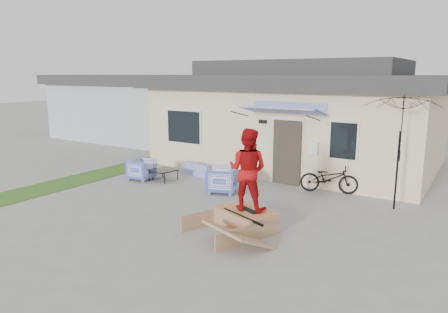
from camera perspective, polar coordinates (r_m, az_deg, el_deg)
The scene contains 13 objects.
ground at distance 10.48m, azimuth -6.80°, elevation -8.45°, with size 90.00×90.00×0.00m, color gray.
grass_strip at distance 15.39m, azimuth -17.08°, elevation -2.43°, with size 1.40×8.00×0.01m, color #325D1F.
house at distance 16.87m, azimuth 10.65°, elevation 5.73°, with size 10.80×8.49×4.10m.
neighbor_house at distance 24.39m, azimuth -11.05°, elevation 7.03°, with size 8.60×7.60×3.50m.
loveseat at distance 14.63m, azimuth -3.07°, elevation -1.42°, with size 1.58×0.46×0.62m, color #2F42B6.
armchair_left at distance 14.26m, azimuth -11.39°, elevation -1.62°, with size 0.76×0.71×0.78m, color #2F42B6.
armchair_right at distance 12.46m, azimuth -0.30°, elevation -3.08°, with size 0.84×0.78×0.86m, color #2F42B6.
coffee_table at distance 14.07m, azimuth -8.39°, elevation -2.54°, with size 0.76×0.76×0.37m, color black.
bicycle at distance 12.80m, azimuth 14.38°, elevation -2.50°, with size 0.60×1.72×1.10m, color black.
patio_umbrella at distance 11.56m, azimuth 23.12°, elevation 1.54°, with size 2.43×2.35×2.20m.
skate_ramp at distance 9.66m, azimuth 3.01°, elevation -8.72°, with size 1.34×1.79×0.45m, color #9E7451, non-canonical shape.
skateboard at distance 9.61m, azimuth 3.23°, elevation -7.28°, with size 0.73×0.18×0.05m, color black.
skater at distance 9.34m, azimuth 3.30°, elevation -1.65°, with size 0.92×0.71×1.89m, color #A80C0F.
Camera 1 is at (6.33, -7.56, 3.54)m, focal length 32.96 mm.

